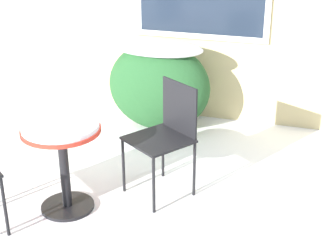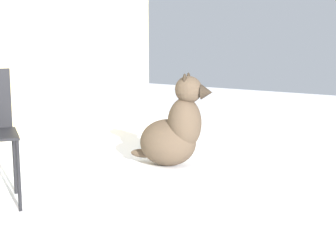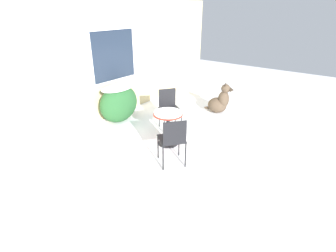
# 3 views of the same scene
# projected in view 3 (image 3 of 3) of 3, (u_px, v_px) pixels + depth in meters

# --- Properties ---
(ground_plane) EXTENTS (16.00, 16.00, 0.00)m
(ground_plane) POSITION_uv_depth(u_px,v_px,m) (187.00, 133.00, 5.99)
(ground_plane) COLOR white
(house_wall) EXTENTS (8.00, 0.10, 2.82)m
(house_wall) POSITION_uv_depth(u_px,v_px,m) (116.00, 60.00, 6.62)
(house_wall) COLOR #D1BC84
(house_wall) RESTS_ON ground_plane
(shrub_left) EXTENTS (1.07, 0.64, 0.93)m
(shrub_left) POSITION_uv_depth(u_px,v_px,m) (119.00, 102.00, 6.43)
(shrub_left) COLOR #235128
(shrub_left) RESTS_ON ground_plane
(patio_table) EXTENTS (0.59, 0.59, 0.72)m
(patio_table) POSITION_uv_depth(u_px,v_px,m) (168.00, 120.00, 5.31)
(patio_table) COLOR black
(patio_table) RESTS_ON ground_plane
(patio_chair_near_table) EXTENTS (0.62, 0.62, 0.92)m
(patio_chair_near_table) POSITION_uv_depth(u_px,v_px,m) (169.00, 107.00, 6.06)
(patio_chair_near_table) COLOR black
(patio_chair_near_table) RESTS_ON ground_plane
(patio_chair_far_side) EXTENTS (0.63, 0.63, 0.92)m
(patio_chair_far_side) POSITION_uv_depth(u_px,v_px,m) (173.00, 139.00, 4.60)
(patio_chair_far_side) COLOR black
(patio_chair_far_side) RESTS_ON ground_plane
(dog) EXTENTS (0.58, 0.75, 0.83)m
(dog) POSITION_uv_depth(u_px,v_px,m) (220.00, 102.00, 7.03)
(dog) COLOR #4C3D2D
(dog) RESTS_ON ground_plane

